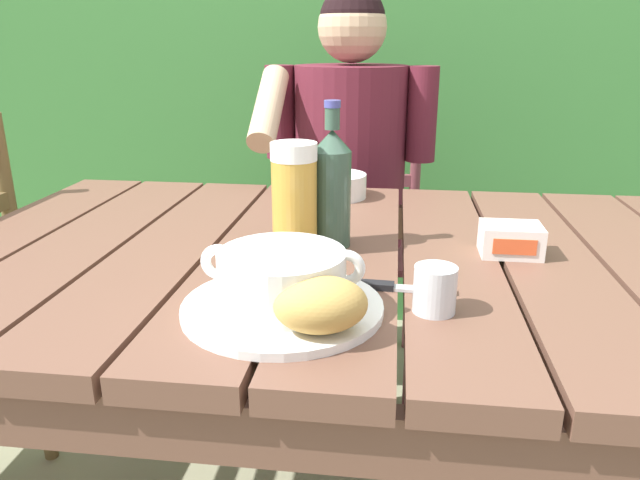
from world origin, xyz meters
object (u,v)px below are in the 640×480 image
water_glass_small (435,289)px  table_knife (392,287)px  bread_roll (321,305)px  soup_bowl (282,277)px  person_eating (348,174)px  beer_bottle (332,186)px  butter_tub (511,240)px  serving_plate (283,307)px  beer_glass (294,198)px  diner_bowl (337,186)px  chair_near_diner (352,235)px

water_glass_small → table_knife: (-0.06, 0.07, -0.03)m
bread_roll → water_glass_small: bread_roll is taller
soup_bowl → bread_roll: 0.09m
person_eating → beer_bottle: 0.69m
butter_tub → table_knife: size_ratio=0.66×
serving_plate → beer_bottle: bearing=82.7°
soup_bowl → beer_glass: size_ratio=1.17×
diner_bowl → water_glass_small: bearing=-72.2°
serving_plate → butter_tub: 0.44m
water_glass_small → table_knife: water_glass_small is taller
person_eating → serving_plate: 0.96m
bread_roll → butter_tub: 0.44m
soup_bowl → beer_glass: (-0.02, 0.24, 0.04)m
chair_near_diner → table_knife: chair_near_diner is taller
beer_glass → serving_plate: bearing=-84.5°
chair_near_diner → beer_bottle: beer_bottle is taller
person_eating → soup_bowl: bearing=-90.5°
beer_glass → beer_bottle: size_ratio=0.75×
beer_glass → table_knife: beer_glass is taller
chair_near_diner → bread_roll: (0.05, -1.23, 0.31)m
person_eating → serving_plate: bearing=-90.5°
butter_tub → beer_bottle: bearing=178.1°
serving_plate → butter_tub: bearing=38.3°
water_glass_small → bread_roll: bearing=-145.6°
chair_near_diner → water_glass_small: bearing=-80.4°
beer_glass → chair_near_diner: bearing=87.8°
chair_near_diner → water_glass_small: chair_near_diner is taller
soup_bowl → water_glass_small: size_ratio=3.44×
beer_glass → water_glass_small: size_ratio=2.95×
soup_bowl → beer_bottle: beer_bottle is taller
serving_plate → bread_roll: size_ratio=2.05×
chair_near_diner → bread_roll: chair_near_diner is taller
beer_bottle → butter_tub: beer_bottle is taller
table_knife → bread_roll: bearing=-117.4°
diner_bowl → chair_near_diner: bearing=90.0°
chair_near_diner → water_glass_small: size_ratio=15.51×
soup_bowl → bread_roll: soup_bowl is taller
water_glass_small → butter_tub: (0.14, 0.25, -0.01)m
butter_tub → bread_roll: bearing=-129.5°
chair_near_diner → person_eating: size_ratio=0.81×
person_eating → diner_bowl: size_ratio=9.17×
chair_near_diner → butter_tub: chair_near_diner is taller
soup_bowl → beer_bottle: (0.04, 0.28, 0.06)m
bread_roll → beer_bottle: (-0.03, 0.35, 0.06)m
person_eating → diner_bowl: person_eating is taller
person_eating → beer_bottle: person_eating is taller
water_glass_small → beer_glass: bearing=136.9°
water_glass_small → chair_near_diner: bearing=99.6°
beer_bottle → water_glass_small: size_ratio=3.95×
chair_near_diner → diner_bowl: (-0.00, -0.54, 0.29)m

